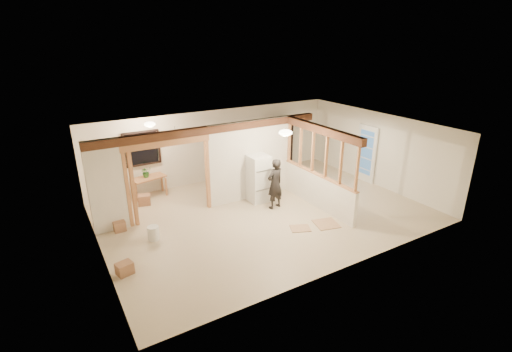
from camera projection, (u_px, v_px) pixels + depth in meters
floor at (265, 213)px, 10.88m from camera, size 9.00×6.50×0.01m
ceiling at (266, 129)px, 9.99m from camera, size 9.00×6.50×0.01m
wall_back at (216, 145)px, 13.05m from camera, size 9.00×0.01×2.50m
wall_front at (347, 219)px, 7.82m from camera, size 9.00×0.01×2.50m
wall_left at (95, 208)px, 8.28m from camera, size 0.01×6.50×2.50m
wall_right at (377, 149)px, 12.59m from camera, size 0.01×6.50×2.50m
partition_left_stub at (106, 187)px, 9.46m from camera, size 0.90×0.12×2.50m
partition_center at (250, 160)px, 11.49m from camera, size 2.80×0.12×2.50m
doorway_frame at (169, 180)px, 10.30m from camera, size 2.46×0.14×2.20m
header_beam_back at (213, 129)px, 10.52m from camera, size 7.00×0.18×0.22m
header_beam_right at (321, 130)px, 10.48m from camera, size 0.18×3.30×0.22m
pony_wall at (317, 191)px, 11.14m from camera, size 0.12×3.20×1.00m
stud_partition at (320, 154)px, 10.73m from camera, size 0.14×3.20×1.32m
window_back at (142, 148)px, 11.63m from camera, size 1.12×0.10×1.10m
french_door at (366, 154)px, 12.96m from camera, size 0.12×0.86×2.00m
ceiling_dome_main at (286, 133)px, 9.74m from camera, size 0.36×0.36×0.16m
ceiling_dome_util at (150, 124)px, 10.65m from camera, size 0.32×0.32×0.14m
hanging_bulb at (175, 138)px, 10.43m from camera, size 0.07×0.07×0.07m
refrigerator at (259, 179)px, 11.43m from camera, size 0.61×0.59×1.48m
woman at (275, 184)px, 10.93m from camera, size 0.62×0.47×1.54m
work_table at (149, 187)px, 11.90m from camera, size 1.13×0.73×0.66m
potted_plant at (146, 172)px, 11.71m from camera, size 0.33×0.29×0.35m
shop_vac at (118, 210)px, 10.37m from camera, size 0.59×0.59×0.61m
bookshelf at (280, 144)px, 14.17m from camera, size 0.99×0.33×1.98m
bucket at (153, 233)px, 9.39m from camera, size 0.30×0.30×0.36m
box_util_a at (144, 200)px, 11.36m from camera, size 0.44×0.40×0.31m
box_util_b at (119, 226)px, 9.83m from camera, size 0.31×0.31×0.28m
box_front at (125, 268)px, 8.04m from camera, size 0.39×0.35×0.27m
floor_panel_near at (326, 224)px, 10.21m from camera, size 0.75×0.75×0.02m
floor_panel_far at (300, 228)px, 9.98m from camera, size 0.65×0.59×0.02m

